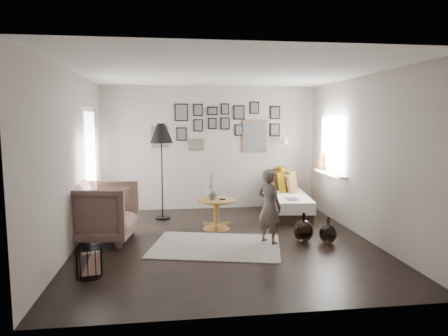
{
  "coord_description": "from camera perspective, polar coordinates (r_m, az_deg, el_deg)",
  "views": [
    {
      "loc": [
        -0.8,
        -6.02,
        1.89
      ],
      "look_at": [
        0.05,
        0.5,
        1.1
      ],
      "focal_mm": 32.0,
      "sensor_mm": 36.0,
      "label": 1
    }
  ],
  "objects": [
    {
      "name": "floor_lamp",
      "position": [
        7.62,
        -8.95,
        4.43
      ],
      "size": [
        0.43,
        0.43,
        1.83
      ],
      "rotation": [
        0.0,
        0.0,
        -0.35
      ],
      "color": "black",
      "rests_on": "ground"
    },
    {
      "name": "pedestal_table",
      "position": [
        7.04,
        -1.06,
        -6.73
      ],
      "size": [
        0.65,
        0.65,
        0.51
      ],
      "rotation": [
        0.0,
        0.0,
        0.12
      ],
      "color": "brown",
      "rests_on": "ground"
    },
    {
      "name": "ceiling",
      "position": [
        6.11,
        0.15,
        13.52
      ],
      "size": [
        4.8,
        4.8,
        0.0
      ],
      "primitive_type": "plane",
      "rotation": [
        3.14,
        0.0,
        0.0
      ],
      "color": "white",
      "rests_on": "wall_back"
    },
    {
      "name": "wall_sconce",
      "position": [
        8.5,
        8.65,
        3.9
      ],
      "size": [
        0.18,
        0.36,
        0.16
      ],
      "color": "white",
      "rests_on": "wall_back"
    },
    {
      "name": "ground",
      "position": [
        6.36,
        0.14,
        -10.44
      ],
      "size": [
        4.8,
        4.8,
        0.0
      ],
      "primitive_type": "plane",
      "color": "black",
      "rests_on": "ground"
    },
    {
      "name": "window_right",
      "position": [
        8.0,
        14.46,
        -0.24
      ],
      "size": [
        0.15,
        1.32,
        1.3
      ],
      "color": "white",
      "rests_on": "wall_right"
    },
    {
      "name": "wall_right",
      "position": [
        6.78,
        19.37,
        1.47
      ],
      "size": [
        0.0,
        4.8,
        4.8
      ],
      "primitive_type": "plane",
      "rotation": [
        1.57,
        0.0,
        -1.57
      ],
      "color": "gray",
      "rests_on": "ground"
    },
    {
      "name": "armchair",
      "position": [
        6.57,
        -17.09,
        -6.04
      ],
      "size": [
        1.13,
        1.11,
        0.92
      ],
      "primitive_type": "imported",
      "rotation": [
        0.0,
        0.0,
        1.44
      ],
      "color": "brown",
      "rests_on": "ground"
    },
    {
      "name": "armchair_cushion",
      "position": [
        6.61,
        -16.77,
        -5.77
      ],
      "size": [
        0.48,
        0.49,
        0.19
      ],
      "primitive_type": "cube",
      "rotation": [
        -0.21,
        0.0,
        -0.17
      ],
      "color": "silver",
      "rests_on": "armchair"
    },
    {
      "name": "vase",
      "position": [
        6.96,
        -1.74,
        -3.35
      ],
      "size": [
        0.19,
        0.19,
        0.47
      ],
      "color": "black",
      "rests_on": "pedestal_table"
    },
    {
      "name": "child",
      "position": [
        6.18,
        6.48,
        -5.45
      ],
      "size": [
        0.47,
        0.5,
        1.16
      ],
      "primitive_type": "imported",
      "rotation": [
        0.0,
        0.0,
        2.21
      ],
      "color": "#524841",
      "rests_on": "ground"
    },
    {
      "name": "wall_front",
      "position": [
        3.75,
        5.01,
        -2.23
      ],
      "size": [
        4.5,
        0.0,
        4.5
      ],
      "primitive_type": "plane",
      "rotation": [
        -1.57,
        0.0,
        0.0
      ],
      "color": "gray",
      "rests_on": "ground"
    },
    {
      "name": "demijohn_large",
      "position": [
        6.41,
        11.28,
        -8.78
      ],
      "size": [
        0.31,
        0.31,
        0.46
      ],
      "color": "black",
      "rests_on": "ground"
    },
    {
      "name": "gallery_wall",
      "position": [
        8.47,
        -0.07,
        5.86
      ],
      "size": [
        2.74,
        0.03,
        1.08
      ],
      "color": "brown",
      "rests_on": "wall_back"
    },
    {
      "name": "magazine_on_daybed",
      "position": [
        7.59,
        9.7,
        -4.37
      ],
      "size": [
        0.22,
        0.29,
        0.01
      ],
      "primitive_type": "cube",
      "rotation": [
        0.0,
        0.0,
        0.04
      ],
      "color": "black",
      "rests_on": "daybed"
    },
    {
      "name": "demijohn_small",
      "position": [
        6.43,
        14.62,
        -9.02
      ],
      "size": [
        0.27,
        0.27,
        0.42
      ],
      "color": "black",
      "rests_on": "ground"
    },
    {
      "name": "rug",
      "position": [
        6.13,
        -1.14,
        -11.06
      ],
      "size": [
        2.15,
        1.73,
        0.01
      ],
      "primitive_type": "cube",
      "rotation": [
        0.0,
        0.0,
        -0.23
      ],
      "color": "beige",
      "rests_on": "ground"
    },
    {
      "name": "magazine_basket",
      "position": [
        5.22,
        -18.68,
        -12.6
      ],
      "size": [
        0.39,
        0.39,
        0.37
      ],
      "rotation": [
        0.0,
        0.0,
        0.4
      ],
      "color": "black",
      "rests_on": "ground"
    },
    {
      "name": "door_left",
      "position": [
        7.41,
        -18.55,
        -0.02
      ],
      "size": [
        0.0,
        2.14,
        2.14
      ],
      "color": "white",
      "rests_on": "wall_left"
    },
    {
      "name": "wall_back",
      "position": [
        8.48,
        -2.01,
        2.86
      ],
      "size": [
        4.5,
        0.0,
        4.5
      ],
      "primitive_type": "plane",
      "rotation": [
        1.57,
        0.0,
        0.0
      ],
      "color": "gray",
      "rests_on": "ground"
    },
    {
      "name": "wall_left",
      "position": [
        6.22,
        -20.88,
        0.95
      ],
      "size": [
        0.0,
        4.8,
        4.8
      ],
      "primitive_type": "plane",
      "rotation": [
        1.57,
        0.0,
        1.57
      ],
      "color": "gray",
      "rests_on": "ground"
    },
    {
      "name": "daybed",
      "position": [
        8.24,
        8.71,
        -4.47
      ],
      "size": [
        1.03,
        1.94,
        0.9
      ],
      "rotation": [
        0.0,
        0.0,
        -0.13
      ],
      "color": "black",
      "rests_on": "ground"
    },
    {
      "name": "candles",
      "position": [
        6.97,
        -0.17,
        -3.55
      ],
      "size": [
        0.11,
        0.11,
        0.24
      ],
      "color": "black",
      "rests_on": "pedestal_table"
    }
  ]
}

